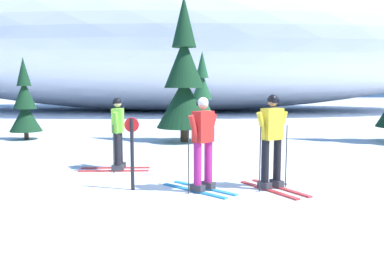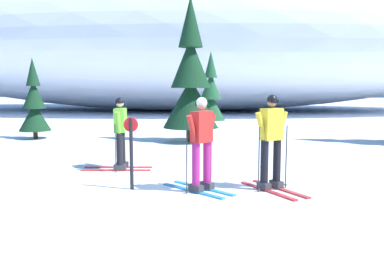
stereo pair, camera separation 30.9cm
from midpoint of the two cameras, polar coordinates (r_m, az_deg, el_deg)
ground_plane at (r=8.52m, az=-1.65°, el=-6.49°), size 120.00×120.00×0.00m
skier_lime_jacket at (r=9.95m, az=-8.98°, el=0.75°), size 1.67×0.84×1.73m
skier_red_jacket at (r=7.80m, az=2.42°, el=-0.79°), size 1.46×1.35×1.79m
skier_yellow_jacket at (r=8.09m, az=11.97°, el=-0.45°), size 1.20×1.55×1.83m
pine_tree_far_left at (r=16.55m, az=-20.42°, el=4.13°), size 1.17×1.17×3.02m
pine_tree_center_left at (r=14.68m, az=0.42°, el=7.60°), size 1.96×1.96×5.08m
pine_tree_center_right at (r=19.58m, az=3.04°, el=5.66°), size 1.38×1.38×3.58m
snow_ridge_background at (r=33.49m, az=-0.91°, el=12.92°), size 48.57×20.15×10.74m
trail_marker_post at (r=8.01m, az=-7.27°, el=-1.60°), size 0.28×0.07×1.40m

